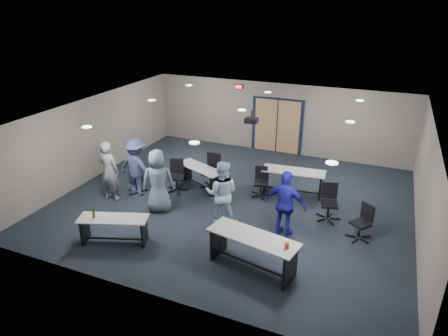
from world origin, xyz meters
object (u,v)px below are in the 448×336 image
at_px(person_plaid, 158,181).
at_px(table_front_right, 253,246).
at_px(table_back_right, 293,178).
at_px(chair_back_c, 261,182).
at_px(person_lightblue, 222,193).
at_px(person_gray, 109,170).
at_px(chair_back_a, 177,176).
at_px(chair_back_d, 329,203).
at_px(chair_loose_left, 136,178).
at_px(table_back_left, 200,174).
at_px(person_back, 136,167).
at_px(person_navy, 286,204).
at_px(table_front_left, 114,225).
at_px(chair_loose_right, 361,222).
at_px(chair_back_b, 211,172).

bearing_deg(person_plaid, table_front_right, 128.32).
height_order(table_back_right, chair_back_c, chair_back_c).
bearing_deg(person_lightblue, person_gray, -15.70).
bearing_deg(chair_back_a, chair_back_d, -20.72).
bearing_deg(chair_back_c, person_lightblue, -118.81).
distance_m(table_back_right, chair_back_c, 1.03).
xyz_separation_m(chair_loose_left, person_plaid, (1.24, -0.69, 0.44)).
xyz_separation_m(table_back_right, person_plaid, (-3.25, -2.52, 0.39)).
relative_size(table_back_left, table_back_right, 0.92).
bearing_deg(person_plaid, person_back, -55.71).
bearing_deg(person_gray, table_back_left, -141.26).
relative_size(chair_loose_left, person_back, 0.52).
relative_size(table_front_right, person_navy, 1.21).
xyz_separation_m(table_back_left, chair_back_d, (4.11, -0.45, 0.04)).
bearing_deg(person_navy, chair_back_d, -118.18).
bearing_deg(table_front_left, chair_back_c, 36.49).
height_order(table_back_right, person_navy, person_navy).
bearing_deg(table_front_right, table_front_left, -163.35).
height_order(person_navy, person_back, person_back).
height_order(chair_loose_right, person_navy, person_navy).
relative_size(chair_back_b, chair_loose_left, 1.16).
bearing_deg(person_lightblue, person_back, -25.94).
height_order(chair_loose_left, person_navy, person_navy).
xyz_separation_m(person_lightblue, person_navy, (1.70, 0.08, -0.01)).
bearing_deg(person_lightblue, person_navy, 167.42).
xyz_separation_m(chair_back_a, chair_loose_left, (-1.10, -0.58, -0.03)).
relative_size(table_back_right, chair_back_c, 2.13).
bearing_deg(chair_back_a, table_back_left, 21.47).
xyz_separation_m(table_back_right, person_gray, (-4.98, -2.46, 0.39)).
relative_size(chair_back_c, chair_loose_right, 0.98).
bearing_deg(table_back_left, table_back_right, 37.03).
height_order(chair_back_c, person_gray, person_gray).
relative_size(table_back_right, chair_back_b, 1.76).
bearing_deg(table_front_right, person_navy, 90.65).
xyz_separation_m(chair_loose_left, person_navy, (4.87, -0.59, 0.42)).
distance_m(table_back_left, chair_back_a, 0.77).
distance_m(table_back_right, person_gray, 5.57).
xyz_separation_m(person_plaid, person_back, (-1.14, 0.62, 0.00)).
xyz_separation_m(chair_loose_right, person_plaid, (-5.42, -0.69, 0.45)).
height_order(table_back_left, person_gray, person_gray).
relative_size(chair_loose_left, person_plaid, 0.52).
xyz_separation_m(table_back_right, person_navy, (0.38, -2.42, 0.37)).
bearing_deg(person_navy, table_back_left, -20.12).
xyz_separation_m(chair_back_b, chair_back_c, (1.64, 0.05, -0.10)).
bearing_deg(person_plaid, chair_back_a, -111.08).
bearing_deg(person_gray, table_front_right, 162.69).
relative_size(chair_back_b, chair_back_c, 1.21).
bearing_deg(table_front_right, table_back_left, 142.54).
bearing_deg(table_front_right, person_gray, 173.94).
relative_size(chair_back_c, chair_loose_left, 0.96).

